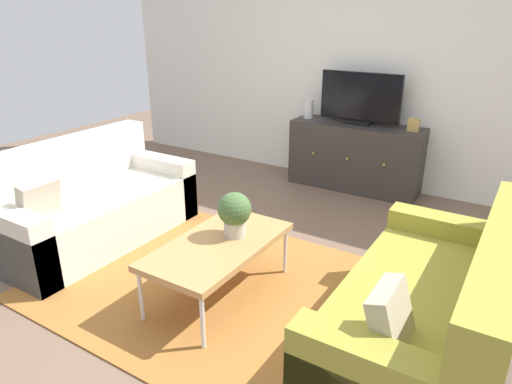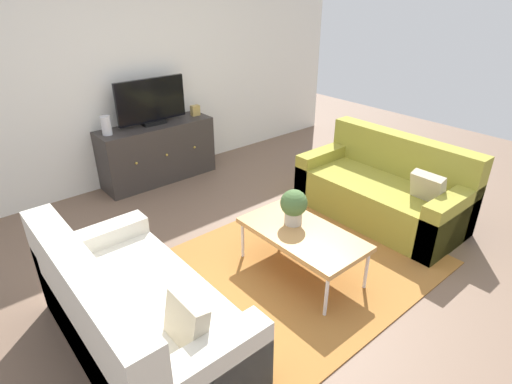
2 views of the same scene
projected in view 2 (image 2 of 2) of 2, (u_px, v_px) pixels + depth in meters
ground_plane at (278, 261)px, 3.72m from camera, size 10.00×10.00×0.00m
wall_back at (133, 68)px, 4.84m from camera, size 6.40×0.12×2.70m
area_rug at (290, 269)px, 3.62m from camera, size 2.50×1.90×0.01m
couch_left_side at (130, 319)px, 2.70m from camera, size 0.84×1.68×0.85m
couch_right_side at (385, 191)px, 4.35m from camera, size 0.84×1.68×0.85m
coffee_table at (302, 235)px, 3.42m from camera, size 0.57×1.06×0.41m
potted_plant at (294, 205)px, 3.45m from camera, size 0.23×0.23×0.31m
tv_console at (158, 152)px, 5.13m from camera, size 1.41×0.47×0.72m
flat_screen_tv at (151, 102)px, 4.86m from camera, size 0.87×0.16×0.54m
glass_vase at (106, 126)px, 4.58m from camera, size 0.11×0.11×0.21m
mantel_clock at (195, 110)px, 5.28m from camera, size 0.11×0.07×0.13m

